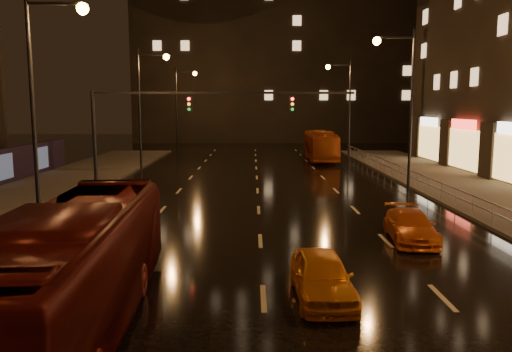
% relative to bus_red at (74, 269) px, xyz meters
% --- Properties ---
extents(ground, '(140.00, 140.00, 0.00)m').
position_rel_bus_red_xyz_m(ground, '(4.50, 18.00, -1.53)').
color(ground, black).
rests_on(ground, ground).
extents(building_distant, '(44.00, 16.00, 36.00)m').
position_rel_bus_red_xyz_m(building_distant, '(8.50, 70.00, 16.47)').
color(building_distant, black).
rests_on(building_distant, ground).
extents(traffic_signal, '(15.31, 0.32, 6.20)m').
position_rel_bus_red_xyz_m(traffic_signal, '(-0.57, 18.00, 3.21)').
color(traffic_signal, black).
rests_on(traffic_signal, ground).
extents(railing_right, '(0.05, 56.00, 1.00)m').
position_rel_bus_red_xyz_m(railing_right, '(14.70, 16.00, -0.63)').
color(railing_right, '#99999E').
rests_on(railing_right, sidewalk_right).
extents(bus_red, '(3.10, 11.09, 3.06)m').
position_rel_bus_red_xyz_m(bus_red, '(0.00, 0.00, 0.00)').
color(bus_red, '#560F0C').
rests_on(bus_red, ground).
extents(bus_curb, '(2.64, 10.54, 2.92)m').
position_rel_bus_red_xyz_m(bus_curb, '(10.92, 38.39, -0.07)').
color(bus_curb, '#A54210').
rests_on(bus_curb, ground).
extents(taxi_near, '(1.65, 3.87, 1.30)m').
position_rel_bus_red_xyz_m(taxi_near, '(6.11, 1.95, -0.88)').
color(taxi_near, orange).
rests_on(taxi_near, ground).
extents(taxi_far, '(2.05, 4.24, 1.19)m').
position_rel_bus_red_xyz_m(taxi_far, '(10.47, 8.00, -0.93)').
color(taxi_far, orange).
rests_on(taxi_far, ground).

